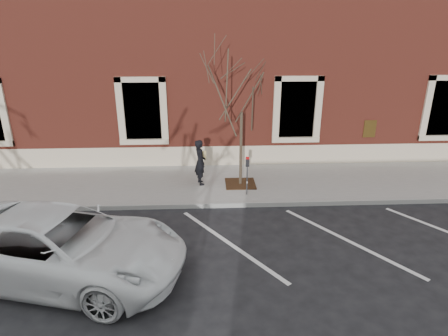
{
  "coord_description": "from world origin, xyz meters",
  "views": [
    {
      "loc": [
        -0.53,
        -10.83,
        5.39
      ],
      "look_at": [
        0.0,
        0.6,
        1.1
      ],
      "focal_mm": 30.0,
      "sensor_mm": 36.0,
      "label": 1
    }
  ],
  "objects_px": {
    "sapling": "(242,91)",
    "white_truck": "(60,245)",
    "man": "(200,162)",
    "parking_meter": "(247,169)"
  },
  "relations": [
    {
      "from": "sapling",
      "to": "white_truck",
      "type": "relative_size",
      "value": 0.83
    },
    {
      "from": "man",
      "to": "sapling",
      "type": "relative_size",
      "value": 0.34
    },
    {
      "from": "sapling",
      "to": "man",
      "type": "bearing_deg",
      "value": 175.42
    },
    {
      "from": "parking_meter",
      "to": "white_truck",
      "type": "xyz_separation_m",
      "value": [
        -4.66,
        -3.95,
        -0.28
      ]
    },
    {
      "from": "white_truck",
      "to": "sapling",
      "type": "bearing_deg",
      "value": -29.22
    },
    {
      "from": "sapling",
      "to": "white_truck",
      "type": "distance_m",
      "value": 7.15
    },
    {
      "from": "man",
      "to": "parking_meter",
      "type": "height_order",
      "value": "man"
    },
    {
      "from": "man",
      "to": "sapling",
      "type": "bearing_deg",
      "value": -110.59
    },
    {
      "from": "man",
      "to": "white_truck",
      "type": "relative_size",
      "value": 0.28
    },
    {
      "from": "parking_meter",
      "to": "sapling",
      "type": "relative_size",
      "value": 0.28
    }
  ]
}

